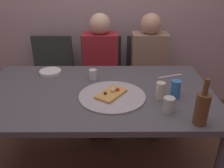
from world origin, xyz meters
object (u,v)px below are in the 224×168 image
Objects in this scene: guest_in_sweater at (100,67)px; chair_left at (52,73)px; table_knife at (170,76)px; chair_middle at (101,73)px; pizza_slice_last at (111,93)px; chair_right at (147,73)px; dining_table at (97,99)px; pizza_tray at (112,96)px; wine_glass at (93,75)px; tumbler_near at (160,91)px; soda_can at (176,89)px; plate_stack at (50,72)px; wine_bottle at (202,108)px; tumbler_far at (169,105)px; guest_in_beanie at (149,67)px.

chair_left is at bearing -15.63° from guest_in_sweater.
chair_middle is (-0.60, 0.64, -0.24)m from table_knife.
pizza_slice_last is 0.28× the size of chair_right.
table_knife is at bearing 140.83° from guest_in_sweater.
table_knife is 0.24× the size of chair_middle.
dining_table is 0.17m from pizza_tray.
wine_glass is at bearing 100.61° from dining_table.
chair_right reaches higher than tumbler_near.
dining_table is 0.47m from tumbler_near.
pizza_tray is at bearing 98.03° from guest_in_sweater.
wine_glass is at bearing 86.34° from guest_in_sweater.
pizza_tray is 0.51× the size of chair_right.
chair_middle is (-0.44, 1.00, -0.30)m from tumbler_near.
tumbler_near is 0.98× the size of soda_can.
plate_stack is (-0.37, 0.12, -0.03)m from wine_glass.
wine_bottle is (0.50, -0.32, 0.08)m from pizza_slice_last.
dining_table is 0.65m from table_knife.
dining_table is 0.74m from guest_in_sweater.
plate_stack is 1.10m from chair_right.
soda_can reaches higher than wine_glass.
tumbler_far is at bearing -34.60° from plate_stack.
wine_glass is at bearing 87.14° from chair_middle.
chair_right is at bearing 78.52° from table_knife.
table_knife is at bearing 91.38° from wine_bottle.
tumbler_near is at bearing -5.39° from pizza_slice_last.
tumbler_far is 0.52× the size of plate_stack.
guest_in_beanie reaches higher than soda_can.
chair_left is at bearing -8.22° from guest_in_beanie.
wine_glass is (-0.48, 0.32, -0.02)m from tumbler_near.
chair_right reaches higher than dining_table.
soda_can is at bearing 64.56° from tumbler_far.
chair_left and chair_middle have the same top height.
table_knife is at bearing 35.38° from pizza_tray.
guest_in_sweater is at bearing 16.63° from chair_right.
guest_in_beanie reaches higher than tumbler_near.
chair_right reaches higher than soda_can.
chair_middle is at bearing 87.14° from wine_glass.
guest_in_sweater reaches higher than pizza_tray.
table_knife is at bearing 4.46° from wine_glass.
guest_in_beanie reaches higher than wine_bottle.
pizza_slice_last is at bearing 147.52° from wine_bottle.
guest_in_beanie is at bearing 64.78° from pizza_tray.
chair_right reaches higher than plate_stack.
plate_stack reaches higher than dining_table.
pizza_tray is 0.44m from soda_can.
chair_left is 1.00× the size of chair_right.
tumbler_near is 0.57m from wine_glass.
pizza_slice_last reaches higher than plate_stack.
tumbler_near is 0.87m from guest_in_beanie.
chair_left is at bearing 138.01° from soda_can.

